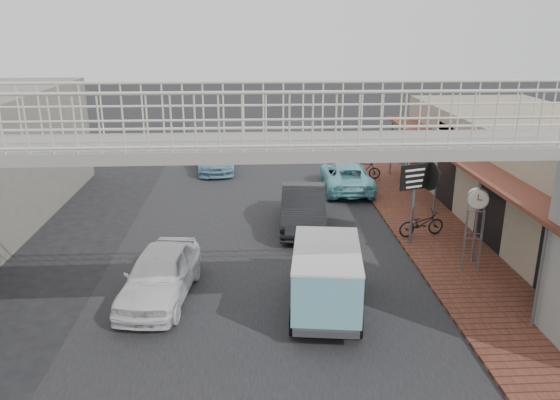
{
  "coord_description": "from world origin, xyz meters",
  "views": [
    {
      "loc": [
        -0.29,
        -15.04,
        7.55
      ],
      "look_at": [
        0.68,
        2.64,
        1.8
      ],
      "focal_mm": 35.0,
      "sensor_mm": 36.0,
      "label": 1
    }
  ],
  "objects": [
    {
      "name": "sidewalk",
      "position": [
        6.5,
        3.0,
        0.05
      ],
      "size": [
        3.0,
        40.0,
        0.1
      ],
      "primitive_type": "cube",
      "color": "brown",
      "rests_on": "ground"
    },
    {
      "name": "motorcycle_far",
      "position": [
        5.44,
        11.19,
        0.55
      ],
      "size": [
        1.57,
        0.82,
        0.91
      ],
      "primitive_type": "imported",
      "rotation": [
        0.0,
        0.0,
        1.29
      ],
      "color": "black",
      "rests_on": "sidewalk"
    },
    {
      "name": "road_strip",
      "position": [
        0.0,
        0.0,
        0.01
      ],
      "size": [
        10.0,
        60.0,
        0.01
      ],
      "primitive_type": "cube",
      "color": "black",
      "rests_on": "ground"
    },
    {
      "name": "white_hatchback",
      "position": [
        -2.94,
        -0.76,
        0.73
      ],
      "size": [
        2.23,
        4.48,
        1.47
      ],
      "primitive_type": "imported",
      "rotation": [
        0.0,
        0.0,
        -0.12
      ],
      "color": "white",
      "rests_on": "ground"
    },
    {
      "name": "shophouse_row",
      "position": [
        10.97,
        4.0,
        2.01
      ],
      "size": [
        7.2,
        18.0,
        4.0
      ],
      "color": "gray",
      "rests_on": "ground"
    },
    {
      "name": "arrow_sign",
      "position": [
        6.0,
        2.84,
        2.53
      ],
      "size": [
        1.82,
        1.22,
        3.01
      ],
      "rotation": [
        0.0,
        0.0,
        0.33
      ],
      "color": "#59595B",
      "rests_on": "sidewalk"
    },
    {
      "name": "ground",
      "position": [
        0.0,
        0.0,
        0.0
      ],
      "size": [
        120.0,
        120.0,
        0.0
      ],
      "primitive_type": "plane",
      "color": "black",
      "rests_on": "ground"
    },
    {
      "name": "street_clock",
      "position": [
        6.63,
        0.5,
        2.31
      ],
      "size": [
        0.69,
        0.65,
        2.66
      ],
      "rotation": [
        0.0,
        0.0,
        -0.35
      ],
      "color": "#59595B",
      "rests_on": "sidewalk"
    },
    {
      "name": "angkot_van",
      "position": [
        1.69,
        -1.75,
        1.23
      ],
      "size": [
        2.25,
        4.14,
        1.94
      ],
      "rotation": [
        0.0,
        0.0,
        -0.13
      ],
      "color": "black",
      "rests_on": "ground"
    },
    {
      "name": "angkot_far",
      "position": [
        -2.24,
        13.67,
        0.66
      ],
      "size": [
        2.29,
        4.71,
        1.32
      ],
      "primitive_type": "imported",
      "rotation": [
        0.0,
        0.0,
        0.1
      ],
      "color": "#6CA2BB",
      "rests_on": "ground"
    },
    {
      "name": "dark_sedan",
      "position": [
        1.69,
        4.76,
        0.78
      ],
      "size": [
        2.08,
        4.87,
        1.56
      ],
      "primitive_type": "imported",
      "rotation": [
        0.0,
        0.0,
        -0.09
      ],
      "color": "black",
      "rests_on": "ground"
    },
    {
      "name": "footbridge",
      "position": [
        0.0,
        -4.0,
        3.18
      ],
      "size": [
        16.4,
        2.4,
        6.34
      ],
      "color": "gray",
      "rests_on": "ground"
    },
    {
      "name": "angkot_curb",
      "position": [
        4.2,
        9.62,
        0.66
      ],
      "size": [
        2.36,
        4.81,
        1.32
      ],
      "primitive_type": "imported",
      "rotation": [
        0.0,
        0.0,
        3.1
      ],
      "color": "#7ACBD4",
      "rests_on": "ground"
    },
    {
      "name": "motorcycle_near",
      "position": [
        5.91,
        3.37,
        0.57
      ],
      "size": [
        1.88,
        1.0,
        0.94
      ],
      "primitive_type": "imported",
      "rotation": [
        0.0,
        0.0,
        1.79
      ],
      "color": "black",
      "rests_on": "sidewalk"
    }
  ]
}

